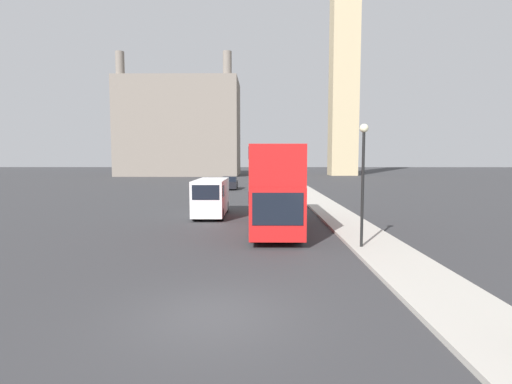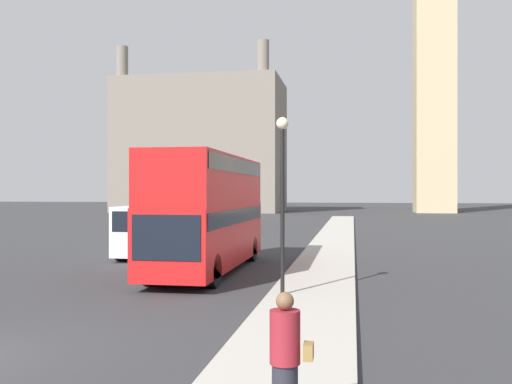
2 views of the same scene
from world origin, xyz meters
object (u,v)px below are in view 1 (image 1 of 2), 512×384
at_px(parked_sedan, 230,183).
at_px(street_lamp, 363,165).
at_px(clock_tower, 345,4).
at_px(white_van, 211,196).
at_px(red_double_decker_bus, 274,183).

bearing_deg(parked_sedan, street_lamp, -76.16).
height_order(clock_tower, street_lamp, clock_tower).
xyz_separation_m(street_lamp, parked_sedan, (-7.96, 32.34, -2.86)).
relative_size(clock_tower, white_van, 12.63).
distance_m(clock_tower, red_double_decker_bus, 76.03).
distance_m(white_van, parked_sedan, 22.69).
height_order(clock_tower, red_double_decker_bus, clock_tower).
bearing_deg(white_van, street_lamp, -52.17).
height_order(red_double_decker_bus, white_van, red_double_decker_bus).
height_order(white_van, parked_sedan, white_van).
bearing_deg(white_van, red_double_decker_bus, -48.54).
distance_m(clock_tower, white_van, 73.77).
bearing_deg(parked_sedan, white_van, -88.85).
bearing_deg(parked_sedan, clock_tower, 60.61).
xyz_separation_m(clock_tower, red_double_decker_bus, (-17.36, -65.86, -33.78)).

